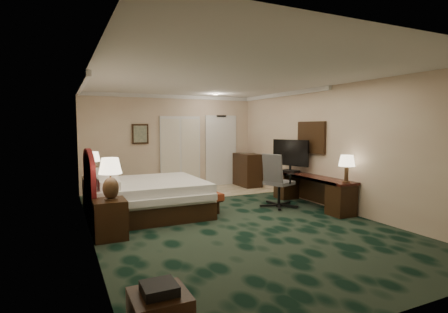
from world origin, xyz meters
name	(u,v)px	position (x,y,z in m)	size (l,w,h in m)	color
floor	(229,220)	(0.00, 0.00, 0.00)	(5.00, 7.50, 0.00)	black
ceiling	(229,79)	(0.00, 0.00, 2.70)	(5.00, 7.50, 0.00)	silver
wall_back	(172,142)	(0.00, 3.75, 1.35)	(5.00, 0.00, 2.70)	#C9A88F
wall_front	(404,176)	(0.00, -3.75, 1.35)	(5.00, 0.00, 2.70)	#C9A88F
wall_left	(89,155)	(-2.50, 0.00, 1.35)	(0.00, 7.50, 2.70)	#C9A88F
wall_right	(330,147)	(2.50, 0.00, 1.35)	(0.00, 7.50, 2.70)	#C9A88F
crown_molding	(229,82)	(0.00, 0.00, 2.65)	(5.00, 7.50, 0.10)	white
tile_patch	(212,191)	(0.90, 2.90, 0.01)	(3.20, 1.70, 0.01)	tan
headboard	(89,185)	(-2.44, 1.00, 0.70)	(0.12, 2.00, 1.40)	#4C130D
entry_door	(221,151)	(1.55, 3.72, 1.05)	(1.02, 0.06, 2.18)	white
closet_doors	(180,153)	(0.25, 3.71, 1.05)	(1.20, 0.06, 2.10)	silver
wall_art	(140,134)	(-0.90, 3.71, 1.60)	(0.45, 0.06, 0.55)	#485B4F
wall_mirror	(311,137)	(2.46, 0.60, 1.55)	(0.05, 0.95, 0.75)	white
bed	(148,197)	(-1.30, 1.11, 0.35)	(2.20, 2.04, 0.70)	silver
nightstand_near	(110,219)	(-2.23, -0.16, 0.32)	(0.51, 0.58, 0.63)	black
nightstand_far	(95,192)	(-2.22, 2.41, 0.33)	(0.52, 0.60, 0.65)	black
lamp_near	(111,179)	(-2.20, -0.21, 0.97)	(0.36, 0.36, 0.68)	black
lamp_far	(93,165)	(-2.24, 2.41, 0.94)	(0.31, 0.31, 0.59)	black
bed_bench	(201,200)	(-0.15, 1.05, 0.21)	(0.43, 1.24, 0.42)	maroon
desk	(311,191)	(2.22, 0.28, 0.35)	(0.52, 2.40, 0.69)	black
tv	(290,156)	(2.19, 1.03, 1.09)	(0.09, 1.02, 0.80)	black
desk_lamp	(347,169)	(2.24, -0.77, 0.97)	(0.32, 0.32, 0.56)	black
desk_chair	(279,180)	(1.50, 0.50, 0.61)	(0.70, 0.66, 1.21)	#47474D
minibar	(247,170)	(2.19, 3.20, 0.49)	(0.52, 0.94, 0.99)	black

